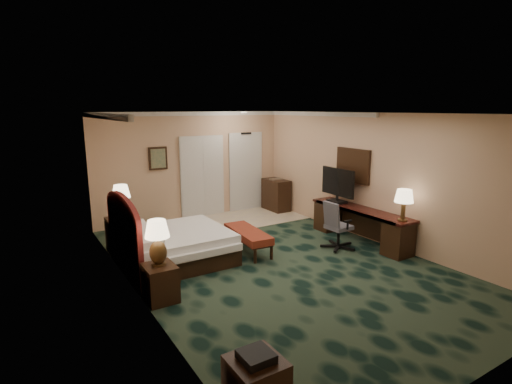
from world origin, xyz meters
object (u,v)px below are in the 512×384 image
lamp_near (158,243)px  tv (338,186)px  nightstand_far (122,235)px  minibar (276,195)px  lamp_far (122,202)px  bed_bench (248,241)px  desk (360,225)px  bed (177,246)px  nightstand_near (160,283)px  desk_chair (339,225)px

lamp_near → tv: 4.57m
nightstand_far → minibar: bearing=13.5°
nightstand_far → lamp_far: bearing=24.1°
bed_bench → desk: 2.46m
lamp_near → bed_bench: size_ratio=0.51×
nightstand_far → tv: bearing=-17.2°
bed → nightstand_near: size_ratio=3.34×
lamp_near → minibar: lamp_near is taller
tv → desk_chair: size_ratio=1.00×
bed → bed_bench: (1.35, -0.29, -0.06)m
bed_bench → lamp_near: bearing=-149.5°
lamp_near → bed: bearing=59.7°
lamp_far → minibar: lamp_far is taller
bed → lamp_near: 1.63m
bed_bench → tv: (2.33, -0.00, 0.88)m
bed_bench → nightstand_near: bearing=-148.8°
bed_bench → minibar: minibar is taller
lamp_near → bed_bench: lamp_near is taller
minibar → lamp_near: bearing=-142.5°
bed → desk_chair: size_ratio=1.84×
nightstand_near → desk: bearing=4.5°
nightstand_far → tv: (4.40, -1.36, 0.77)m
lamp_near → lamp_far: (0.08, 2.39, 0.12)m
desk → nightstand_near: bearing=-175.5°
bed → nightstand_near: bearing=-119.9°
nightstand_far → minibar: size_ratio=0.78×
lamp_far → nightstand_far: bearing=-155.9°
nightstand_far → tv: 4.67m
lamp_near → minibar: (4.48, 3.44, -0.45)m
bed → nightstand_far: bearing=124.0°
desk_chair → minibar: size_ratio=1.15×
lamp_near → lamp_far: 2.39m
lamp_near → desk: size_ratio=0.27×
lamp_far → bed_bench: size_ratio=0.50×
tv → bed_bench: bearing=-177.9°
nightstand_far → desk: size_ratio=0.27×
lamp_far → desk: bearing=-25.3°
lamp_near → tv: (4.45, 1.01, 0.22)m
desk → tv: (-0.02, 0.69, 0.74)m
desk → lamp_near: bearing=-175.9°
nightstand_near → lamp_far: size_ratio=0.82×
bed → lamp_far: bearing=122.4°
bed → bed_bench: size_ratio=1.37×
bed → desk: (3.71, -0.99, 0.07)m
desk_chair → nightstand_far: bearing=148.6°
nightstand_far → lamp_far: size_ratio=1.00×
bed_bench → desk_chair: 1.86m
nightstand_near → desk_chair: size_ratio=0.55×
nightstand_near → minibar: minibar is taller
nightstand_near → desk: (4.48, 0.35, 0.09)m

